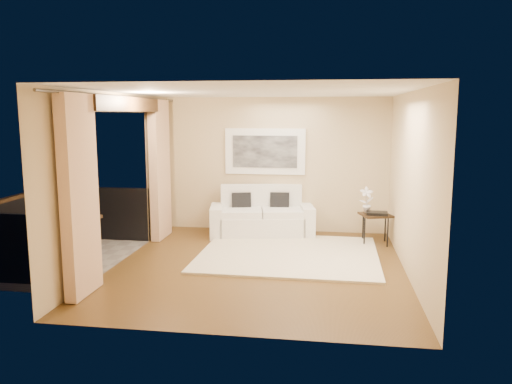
% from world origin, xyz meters
% --- Properties ---
extents(floor, '(5.00, 5.00, 0.00)m').
position_xyz_m(floor, '(0.00, 0.00, 0.00)').
color(floor, brown).
rests_on(floor, ground).
extents(room_shell, '(5.00, 6.40, 5.00)m').
position_xyz_m(room_shell, '(-2.13, 0.00, 2.52)').
color(room_shell, white).
rests_on(room_shell, ground).
extents(balcony, '(1.81, 2.60, 1.17)m').
position_xyz_m(balcony, '(-3.31, 0.00, 0.18)').
color(balcony, '#605B56').
rests_on(balcony, ground).
extents(curtains, '(0.16, 4.80, 2.64)m').
position_xyz_m(curtains, '(-2.11, 0.00, 1.34)').
color(curtains, '#D6AA83').
rests_on(curtains, ground).
extents(artwork, '(1.62, 0.07, 0.92)m').
position_xyz_m(artwork, '(-0.22, 2.46, 1.62)').
color(artwork, white).
rests_on(artwork, room_shell).
extents(rug, '(3.01, 2.63, 0.04)m').
position_xyz_m(rug, '(0.42, 0.70, 0.02)').
color(rug, beige).
rests_on(rug, floor).
extents(sofa, '(2.12, 1.20, 0.96)m').
position_xyz_m(sofa, '(-0.23, 2.09, 0.34)').
color(sofa, white).
rests_on(sofa, floor).
extents(side_table, '(0.64, 0.64, 0.56)m').
position_xyz_m(side_table, '(1.93, 1.69, 0.50)').
color(side_table, black).
rests_on(side_table, floor).
extents(tray, '(0.40, 0.30, 0.05)m').
position_xyz_m(tray, '(1.95, 1.63, 0.58)').
color(tray, black).
rests_on(tray, side_table).
extents(orchid, '(0.27, 0.20, 0.48)m').
position_xyz_m(orchid, '(1.77, 1.81, 0.80)').
color(orchid, white).
rests_on(orchid, side_table).
extents(bistro_table, '(0.83, 0.83, 0.76)m').
position_xyz_m(bistro_table, '(-2.95, -0.24, 0.68)').
color(bistro_table, black).
rests_on(bistro_table, balcony).
extents(balcony_chair_far, '(0.50, 0.51, 0.99)m').
position_xyz_m(balcony_chair_far, '(-3.42, -0.07, 0.57)').
color(balcony_chair_far, black).
rests_on(balcony_chair_far, balcony).
extents(balcony_chair_near, '(0.49, 0.49, 1.07)m').
position_xyz_m(balcony_chair_near, '(-3.07, -0.89, 0.62)').
color(balcony_chair_near, black).
rests_on(balcony_chair_near, balcony).
extents(ice_bucket, '(0.18, 0.18, 0.20)m').
position_xyz_m(ice_bucket, '(-3.05, -0.15, 0.86)').
color(ice_bucket, white).
rests_on(ice_bucket, bistro_table).
extents(candle, '(0.06, 0.06, 0.07)m').
position_xyz_m(candle, '(-2.94, -0.11, 0.80)').
color(candle, red).
rests_on(candle, bistro_table).
extents(vase, '(0.04, 0.04, 0.18)m').
position_xyz_m(vase, '(-2.98, -0.43, 0.85)').
color(vase, white).
rests_on(vase, bistro_table).
extents(glass_a, '(0.06, 0.06, 0.12)m').
position_xyz_m(glass_a, '(-2.77, -0.35, 0.82)').
color(glass_a, silver).
rests_on(glass_a, bistro_table).
extents(glass_b, '(0.06, 0.06, 0.12)m').
position_xyz_m(glass_b, '(-2.77, -0.23, 0.82)').
color(glass_b, silver).
rests_on(glass_b, bistro_table).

